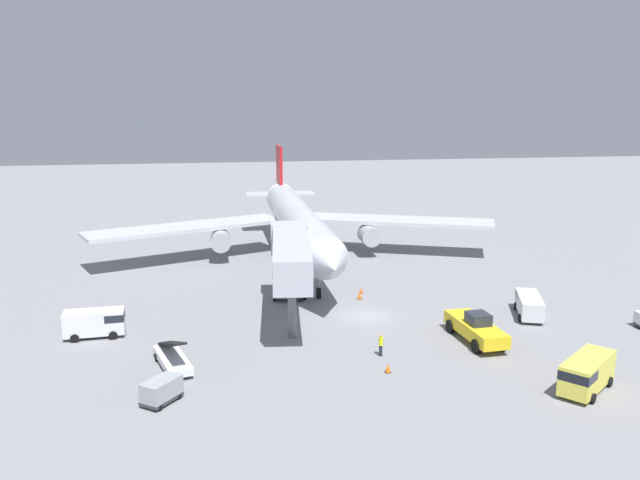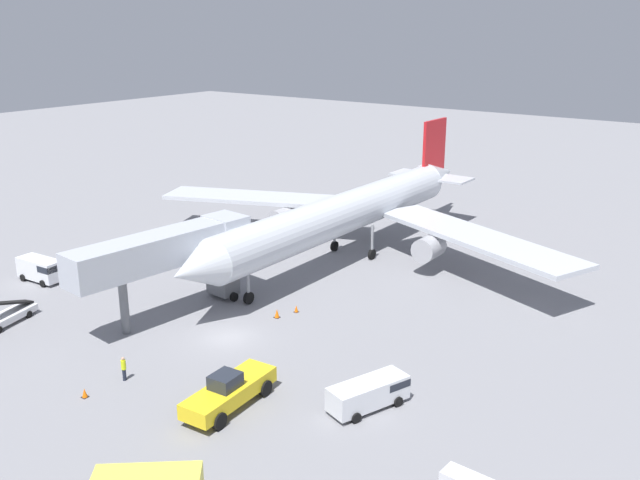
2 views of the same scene
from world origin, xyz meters
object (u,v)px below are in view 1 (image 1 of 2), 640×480
object	(u,v)px
service_van_mid_left	(586,373)
jet_bridge	(290,256)
belt_loader_truck	(173,358)
safety_cone_alpha	(360,295)
baggage_cart_near_left	(162,390)
safety_cone_bravo	(361,290)
service_van_rear_right	(96,322)
pushback_tug	(476,328)
safety_cone_charlie	(388,368)
airplane_at_gate	(296,220)
ground_crew_worker_foreground	(381,344)
service_van_near_right	(529,304)

from	to	relation	value
service_van_mid_left	jet_bridge	bearing A→B (deg)	133.56
jet_bridge	belt_loader_truck	world-z (taller)	jet_bridge
safety_cone_alpha	jet_bridge	bearing A→B (deg)	-149.13
belt_loader_truck	safety_cone_alpha	bearing A→B (deg)	39.34
baggage_cart_near_left	safety_cone_bravo	world-z (taller)	baggage_cart_near_left
safety_cone_alpha	service_van_rear_right	bearing A→B (deg)	-164.47
pushback_tug	safety_cone_charlie	size ratio (longest dim) A/B	11.31
service_van_mid_left	service_van_rear_right	world-z (taller)	service_van_mid_left
jet_bridge	baggage_cart_near_left	xyz separation A→B (m)	(-10.24, -15.34, -4.70)
jet_bridge	safety_cone_alpha	bearing A→B (deg)	30.87
airplane_at_gate	baggage_cart_near_left	size ratio (longest dim) A/B	17.11
ground_crew_worker_foreground	safety_cone_charlie	bearing A→B (deg)	-95.22
safety_cone_alpha	safety_cone_bravo	distance (m)	1.96
pushback_tug	service_van_mid_left	size ratio (longest dim) A/B	1.36
airplane_at_gate	safety_cone_charlie	xyz separation A→B (m)	(1.92, -34.46, -4.58)
ground_crew_worker_foreground	safety_cone_bravo	size ratio (longest dim) A/B	2.91
service_van_mid_left	belt_loader_truck	bearing A→B (deg)	162.41
service_van_mid_left	safety_cone_charlie	distance (m)	13.22
belt_loader_truck	baggage_cart_near_left	size ratio (longest dim) A/B	1.96
service_van_rear_right	safety_cone_alpha	xyz separation A→B (m)	(23.56, 6.55, -0.91)
pushback_tug	safety_cone_bravo	world-z (taller)	pushback_tug
pushback_tug	safety_cone_alpha	world-z (taller)	pushback_tug
baggage_cart_near_left	service_van_near_right	bearing A→B (deg)	21.31
baggage_cart_near_left	safety_cone_bravo	xyz separation A→B (m)	(18.14, 21.56, -0.58)
pushback_tug	service_van_near_right	bearing A→B (deg)	36.11
belt_loader_truck	service_van_rear_right	distance (m)	9.89
service_van_mid_left	safety_cone_alpha	world-z (taller)	service_van_mid_left
safety_cone_bravo	service_van_near_right	bearing A→B (deg)	-35.14
belt_loader_truck	ground_crew_worker_foreground	size ratio (longest dim) A/B	3.26
service_van_near_right	safety_cone_bravo	world-z (taller)	service_van_near_right
airplane_at_gate	safety_cone_bravo	bearing A→B (deg)	-73.37
service_van_rear_right	safety_cone_charlie	size ratio (longest dim) A/B	7.53
ground_crew_worker_foreground	pushback_tug	bearing A→B (deg)	11.47
jet_bridge	belt_loader_truck	xyz separation A→B (m)	(-9.83, -9.68, -4.84)
airplane_at_gate	baggage_cart_near_left	xyz separation A→B (m)	(-13.62, -36.68, -4.02)
safety_cone_bravo	safety_cone_charlie	size ratio (longest dim) A/B	0.94
airplane_at_gate	belt_loader_truck	bearing A→B (deg)	-113.08
belt_loader_truck	service_van_rear_right	xyz separation A→B (m)	(-6.43, 7.49, 0.53)
baggage_cart_near_left	airplane_at_gate	bearing A→B (deg)	69.62
pushback_tug	service_van_rear_right	distance (m)	30.76
service_van_near_right	safety_cone_bravo	xyz separation A→B (m)	(-13.24, 9.32, -0.78)
airplane_at_gate	jet_bridge	bearing A→B (deg)	-99.01
jet_bridge	service_van_mid_left	size ratio (longest dim) A/B	3.09
airplane_at_gate	service_van_near_right	xyz separation A→B (m)	(17.76, -24.44, -3.82)
pushback_tug	service_van_rear_right	bearing A→B (deg)	168.32
service_van_rear_right	baggage_cart_near_left	distance (m)	14.47
service_van_near_right	baggage_cart_near_left	world-z (taller)	service_van_near_right
belt_loader_truck	safety_cone_alpha	xyz separation A→B (m)	(17.13, 14.04, -0.37)
jet_bridge	service_van_mid_left	world-z (taller)	jet_bridge
pushback_tug	safety_cone_alpha	xyz separation A→B (m)	(-6.56, 12.77, -0.77)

